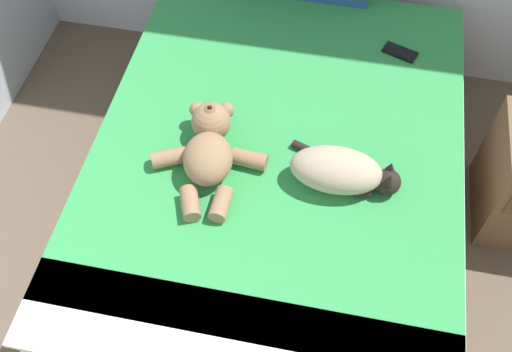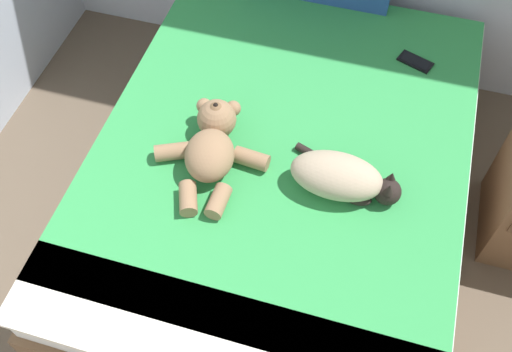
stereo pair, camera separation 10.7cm
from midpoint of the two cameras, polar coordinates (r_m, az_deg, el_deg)
name	(u,v)px [view 1 (the left image)]	position (r m, az deg, el deg)	size (l,w,h in m)	color
bed	(277,177)	(2.49, 0.85, -0.19)	(1.49, 1.95, 0.51)	brown
cat	(341,171)	(2.13, 6.94, 0.42)	(0.42, 0.25, 0.15)	tan
teddy_bear	(209,149)	(2.18, -6.04, 2.62)	(0.44, 0.51, 0.17)	#937051
cell_phone	(400,52)	(2.68, 12.82, 11.73)	(0.16, 0.12, 0.01)	black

